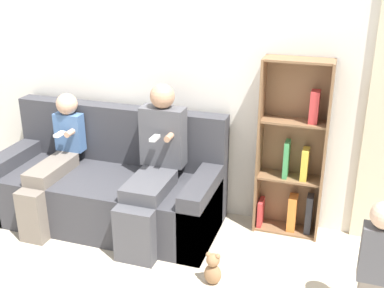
% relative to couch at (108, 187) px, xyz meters
% --- Properties ---
extents(ground_plane, '(14.00, 14.00, 0.00)m').
position_rel_couch_xyz_m(ground_plane, '(0.22, -0.52, -0.31)').
color(ground_plane, beige).
extents(back_wall, '(10.00, 0.06, 2.55)m').
position_rel_couch_xyz_m(back_wall, '(0.22, 0.45, 0.96)').
color(back_wall, silver).
rests_on(back_wall, ground_plane).
extents(couch, '(1.98, 0.84, 0.97)m').
position_rel_couch_xyz_m(couch, '(0.00, 0.00, 0.00)').
color(couch, '#38383D').
rests_on(couch, ground_plane).
extents(adult_seated, '(0.37, 0.80, 1.26)m').
position_rel_couch_xyz_m(adult_seated, '(0.49, -0.11, 0.33)').
color(adult_seated, '#47474C').
rests_on(adult_seated, ground_plane).
extents(child_seated, '(0.25, 0.81, 1.09)m').
position_rel_couch_xyz_m(child_seated, '(-0.42, -0.15, 0.25)').
color(child_seated, '#70665B').
rests_on(child_seated, ground_plane).
extents(toddler_standing, '(0.21, 0.17, 0.86)m').
position_rel_couch_xyz_m(toddler_standing, '(2.20, -0.62, 0.14)').
color(toddler_standing, '#70665B').
rests_on(toddler_standing, ground_plane).
extents(bookshelf, '(0.54, 0.23, 1.49)m').
position_rel_couch_xyz_m(bookshelf, '(1.55, 0.33, 0.37)').
color(bookshelf, brown).
rests_on(bookshelf, ground_plane).
extents(teddy_bear, '(0.13, 0.10, 0.26)m').
position_rel_couch_xyz_m(teddy_bear, '(1.14, -0.60, -0.19)').
color(teddy_bear, '#936B47').
rests_on(teddy_bear, ground_plane).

